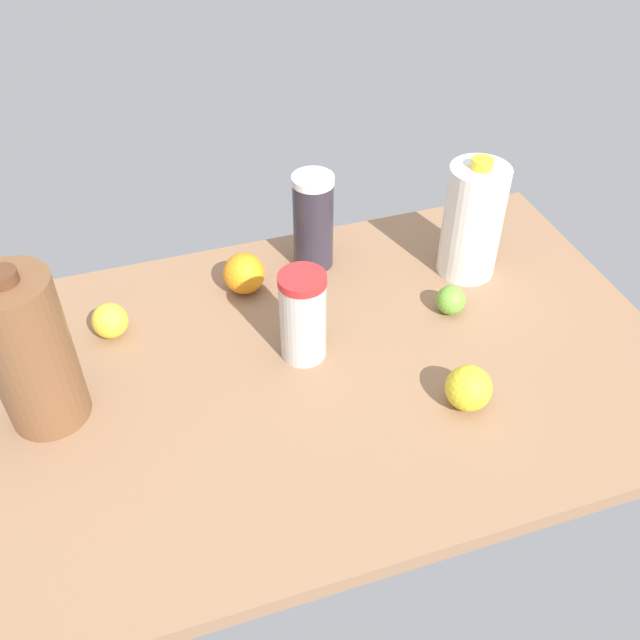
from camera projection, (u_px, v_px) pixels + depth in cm
name	position (u px, v px, depth cm)	size (l,w,h in cm)	color
countertop	(320.00, 370.00, 121.48)	(120.00, 76.00, 3.00)	#8E674A
tumbler_cup	(303.00, 316.00, 116.95)	(7.95, 7.95, 16.70)	beige
chocolate_milk_jug	(30.00, 352.00, 103.63)	(12.10, 12.10, 28.13)	brown
milk_jug	(473.00, 221.00, 132.57)	(11.07, 11.07, 24.15)	white
shaker_bottle	(313.00, 221.00, 135.22)	(7.93, 7.93, 19.43)	#2D2834
lime_near_front	(451.00, 300.00, 128.86)	(5.38, 5.38, 5.38)	#6BAA37
lemon_loose	(110.00, 321.00, 123.98)	(6.31, 6.31, 6.31)	yellow
orange_by_jug	(244.00, 273.00, 132.75)	(7.81, 7.81, 7.81)	orange
lime_beside_bowl	(3.00, 342.00, 120.27)	(5.77, 5.77, 5.77)	#6DAA3B
lemon_far_back	(469.00, 388.00, 111.36)	(7.35, 7.35, 7.35)	yellow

